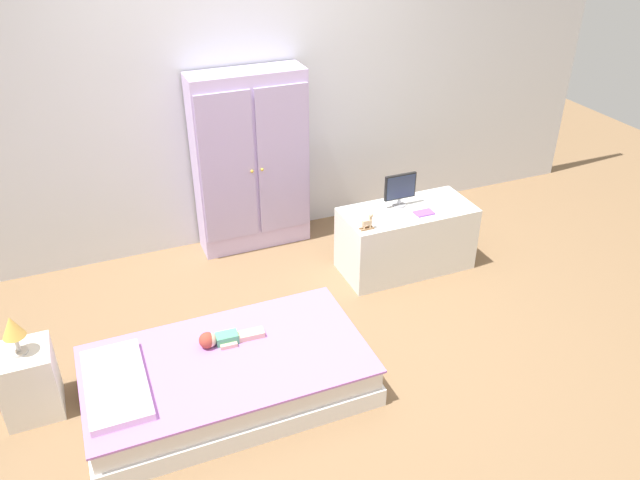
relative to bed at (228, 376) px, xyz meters
name	(u,v)px	position (x,y,z in m)	size (l,w,h in m)	color
ground_plane	(318,343)	(0.66, 0.23, -0.14)	(10.00, 10.00, 0.02)	brown
back_wall	(238,75)	(0.66, 1.81, 1.22)	(6.40, 0.05, 2.70)	silver
bed	(228,376)	(0.00, 0.00, 0.00)	(1.62, 0.89, 0.26)	white
pillow	(116,384)	(-0.61, 0.00, 0.16)	(0.32, 0.64, 0.05)	silver
doll	(220,339)	(0.00, 0.14, 0.17)	(0.39, 0.14, 0.10)	#4CA375
nightstand	(29,382)	(-1.06, 0.29, 0.08)	(0.30, 0.30, 0.43)	silver
table_lamp	(12,328)	(-1.06, 0.29, 0.46)	(0.12, 0.12, 0.24)	#B7B2AD
wardrobe	(251,162)	(0.67, 1.62, 0.59)	(0.87, 0.32, 1.43)	silver
tv_stand	(406,239)	(1.62, 0.82, 0.12)	(0.99, 0.46, 0.51)	silver
tv_monitor	(400,188)	(1.59, 0.90, 0.52)	(0.25, 0.10, 0.26)	#99999E
rocking_horse_toy	(368,222)	(1.22, 0.67, 0.43)	(0.10, 0.04, 0.12)	#8E6642
book_purple	(424,213)	(1.70, 0.71, 0.38)	(0.14, 0.09, 0.01)	#8E51B2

